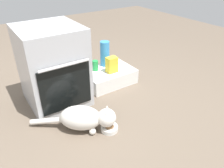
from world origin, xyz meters
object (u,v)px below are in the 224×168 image
Objects in this scene: water_bottle at (105,54)px; snack_bag at (112,65)px; soda_can at (95,65)px; cat at (85,118)px; pantry_cabinet at (109,76)px; oven at (53,67)px; food_bowl at (109,128)px.

snack_bag is at bearing -99.28° from water_bottle.
water_bottle is 0.21m from snack_bag.
cat is at bearing -126.17° from soda_can.
cat is at bearing -139.91° from snack_bag.
pantry_cabinet is 1.93× the size of water_bottle.
soda_can is at bearing -161.39° from water_bottle.
oven reaches higher than snack_bag.
soda_can is (0.52, 0.10, -0.16)m from oven.
snack_bag is at bearing -87.33° from pantry_cabinet.
cat is at bearing 141.66° from food_bowl.
water_bottle reaches higher than snack_bag.
oven is 0.63m from cat.
cat reaches higher than pantry_cabinet.
water_bottle reaches higher than soda_can.
pantry_cabinet is (0.66, 0.02, -0.31)m from oven.
oven is 4.37× the size of snack_bag.
cat is (-0.16, 0.13, 0.10)m from food_bowl.
oven is 1.25× the size of cat.
water_bottle is (0.04, 0.13, 0.23)m from pantry_cabinet.
soda_can reaches higher than cat.
snack_bag reaches higher than food_bowl.
soda_can is at bearing 149.97° from pantry_cabinet.
snack_bag reaches higher than soda_can.
pantry_cabinet is 0.85m from food_bowl.
water_bottle is (0.65, 0.72, 0.19)m from cat.
cat is 0.83m from soda_can.
oven is 0.56m from soda_can.
cat is at bearing -132.19° from water_bottle.
pantry_cabinet is at bearing 81.92° from cat.
snack_bag is (0.66, -0.05, -0.13)m from oven.
snack_bag is (0.62, 0.52, 0.13)m from cat.
food_bowl is 0.83× the size of snack_bag.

